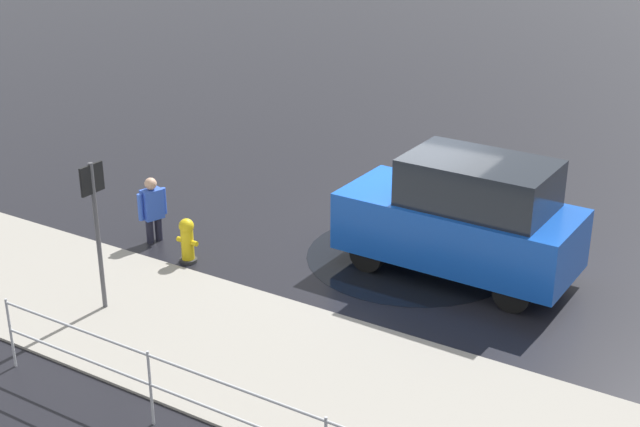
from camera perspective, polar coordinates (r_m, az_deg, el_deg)
The scene contains 8 objects.
ground_plane at distance 15.82m, azimuth 5.40°, elevation -2.45°, with size 60.00×60.00×0.00m, color black.
kerb_strip at distance 12.62m, azimuth -3.33°, elevation -9.29°, with size 24.00×3.20×0.04m, color gray.
moving_hatchback at distance 14.72m, azimuth 9.17°, elevation -0.25°, with size 3.94×1.78×2.06m.
fire_hydrant at distance 15.38m, azimuth -8.49°, elevation -1.73°, with size 0.42×0.31×0.80m.
pedestrian at distance 16.17m, azimuth -10.68°, elevation 0.46°, with size 0.34×0.55×1.22m.
metal_railing at distance 10.47m, azimuth -5.63°, elevation -12.15°, with size 7.57×0.04×1.05m.
sign_post at distance 13.62m, azimuth -14.16°, elevation -0.10°, with size 0.07×0.44×2.40m.
puddle_patch at distance 15.63m, azimuth 5.91°, elevation -2.77°, with size 3.69×3.69×0.01m, color black.
Camera 1 is at (-6.24, 12.90, 6.69)m, focal length 50.00 mm.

